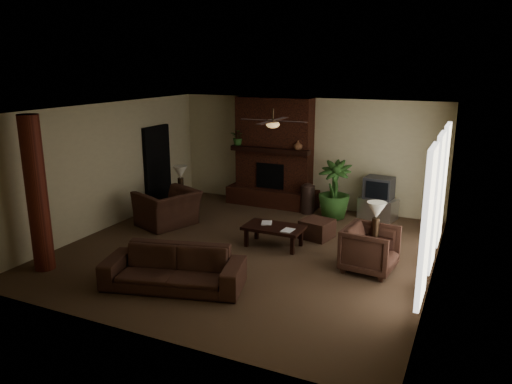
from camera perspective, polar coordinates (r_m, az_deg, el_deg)
The scene contains 23 objects.
room_shell at distance 9.48m, azimuth -1.01°, elevation 1.19°, with size 7.00×7.00×7.00m.
fireplace at distance 12.73m, azimuth 2.06°, elevation 3.57°, with size 2.40×0.70×2.80m.
windows at distance 8.82m, azimuth 20.23°, elevation -1.13°, with size 0.08×3.65×2.35m.
log_column at distance 9.40m, azimuth -24.20°, elevation -0.26°, with size 0.36×0.36×2.80m, color maroon.
doorway at distance 12.82m, azimuth -11.43°, elevation 2.88°, with size 0.10×1.00×2.10m, color black.
ceiling_fan at distance 9.39m, azimuth 1.98°, elevation 8.06°, with size 1.35×1.35×0.37m.
sofa at distance 8.27m, azimuth -9.63°, elevation -8.01°, with size 2.31×0.68×0.90m, color #3F251B.
armchair_left at distance 11.36m, azimuth -10.29°, elevation -1.20°, with size 1.25×0.81×1.09m, color #3F251B.
armchair_right at distance 9.00m, azimuth 13.18°, elevation -6.27°, with size 0.88×0.83×0.91m, color #3F251B.
coffee_table at distance 9.95m, azimuth 2.09°, elevation -4.31°, with size 1.20×0.70×0.43m.
ottoman at distance 10.55m, azimuth 7.13°, elevation -4.29°, with size 0.60×0.60×0.40m, color #3F251B.
tv_stand at distance 12.11m, azimuth 14.03°, elevation -1.87°, with size 0.85×0.50×0.50m, color silver.
tv at distance 11.97m, azimuth 14.14°, elevation 0.46°, with size 0.70×0.59×0.52m.
floor_vase at distance 12.20m, azimuth 6.05°, elevation -0.49°, with size 0.34×0.34×0.77m.
floor_plant at distance 11.94m, azimuth 9.05°, elevation -1.14°, with size 0.78×1.39×0.78m, color #2E5723.
side_table_left at distance 12.30m, azimuth -8.53°, elevation -1.20°, with size 0.50×0.50×0.55m, color black.
lamp_left at distance 12.13m, azimuth -8.82°, elevation 2.09°, with size 0.39×0.39×0.65m.
side_table_right at distance 9.42m, azimuth 13.77°, elevation -6.52°, with size 0.50×0.50×0.55m, color black.
lamp_right at distance 9.14m, azimuth 13.87°, elevation -2.37°, with size 0.41×0.41×0.65m.
mantel_plant at distance 12.79m, azimuth -2.07°, elevation 6.21°, with size 0.38×0.42×0.33m, color #2E5723.
mantel_vase at distance 12.15m, azimuth 4.94°, elevation 5.45°, with size 0.22×0.23×0.22m, color brown.
book_a at distance 10.05m, azimuth 0.64°, elevation -2.91°, with size 0.22×0.03×0.29m, color #999999.
book_b at distance 9.66m, azimuth 3.17°, elevation -3.66°, with size 0.21×0.02×0.29m, color #999999.
Camera 1 is at (4.02, -8.30, 3.63)m, focal length 34.29 mm.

